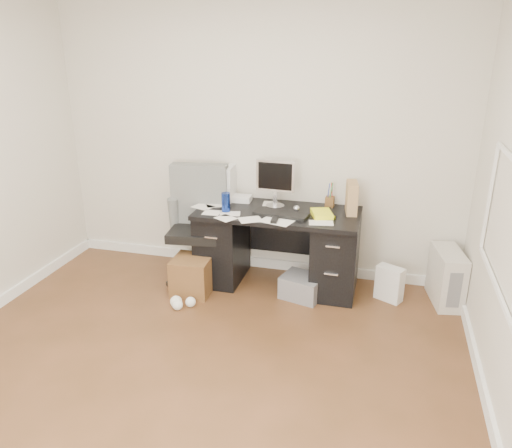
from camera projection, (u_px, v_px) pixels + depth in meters
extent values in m
plane|color=#492F17|center=(182.00, 385.00, 3.44)|extent=(4.00, 4.00, 0.00)
cube|color=beige|center=(256.00, 138.00, 4.78)|extent=(4.00, 0.02, 2.70)
cube|color=white|center=(256.00, 262.00, 5.22)|extent=(4.00, 0.03, 0.10)
cube|color=white|center=(494.00, 434.00, 2.95)|extent=(0.03, 4.00, 0.10)
cube|color=black|center=(278.00, 213.00, 4.61)|extent=(1.50, 0.70, 0.04)
cube|color=black|center=(222.00, 245.00, 4.87)|extent=(0.40, 0.60, 0.71)
cube|color=black|center=(335.00, 256.00, 4.61)|extent=(0.40, 0.60, 0.71)
cube|color=black|center=(285.00, 229.00, 5.00)|extent=(0.70, 0.03, 0.51)
cube|color=black|center=(281.00, 214.00, 4.48)|extent=(0.51, 0.24, 0.03)
sphere|color=silver|center=(296.00, 209.00, 4.57)|extent=(0.07, 0.07, 0.06)
cylinder|color=#163098|center=(226.00, 202.00, 4.56)|extent=(0.10, 0.10, 0.18)
cube|color=silver|center=(231.00, 183.00, 4.89)|extent=(0.15, 0.30, 0.34)
cube|color=olive|center=(352.00, 198.00, 4.51)|extent=(0.16, 0.26, 0.29)
cube|color=#F9FF1B|center=(323.00, 214.00, 4.47)|extent=(0.25, 0.28, 0.04)
cube|color=#BDB6AA|center=(447.00, 277.00, 4.46)|extent=(0.30, 0.52, 0.49)
cube|color=silver|center=(389.00, 284.00, 4.52)|extent=(0.29, 0.26, 0.32)
cube|color=#463115|center=(192.00, 275.00, 4.65)|extent=(0.36, 0.36, 0.35)
cube|color=slate|center=(302.00, 287.00, 4.59)|extent=(0.42, 0.38, 0.21)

